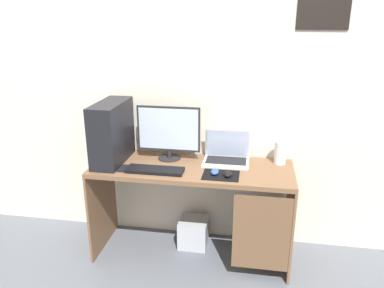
{
  "coord_description": "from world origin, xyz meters",
  "views": [
    {
      "loc": [
        0.44,
        -2.58,
        1.83
      ],
      "look_at": [
        0.0,
        0.0,
        0.94
      ],
      "focal_mm": 35.03,
      "sensor_mm": 36.0,
      "label": 1
    }
  ],
  "objects_px": {
    "speaker": "(280,153)",
    "monitor": "(169,132)",
    "mouse_right": "(228,174)",
    "subwoofer": "(193,232)",
    "mouse_left": "(215,172)",
    "pc_tower": "(112,132)",
    "keyboard": "(155,170)",
    "laptop": "(226,155)",
    "cell_phone": "(124,168)"
  },
  "relations": [
    {
      "from": "speaker",
      "to": "mouse_right",
      "type": "xyz_separation_m",
      "value": [
        -0.38,
        -0.32,
        -0.07
      ]
    },
    {
      "from": "laptop",
      "to": "subwoofer",
      "type": "relative_size",
      "value": 1.51
    },
    {
      "from": "laptop",
      "to": "subwoofer",
      "type": "height_order",
      "value": "laptop"
    },
    {
      "from": "laptop",
      "to": "mouse_right",
      "type": "height_order",
      "value": "laptop"
    },
    {
      "from": "mouse_right",
      "to": "subwoofer",
      "type": "relative_size",
      "value": 0.41
    },
    {
      "from": "keyboard",
      "to": "subwoofer",
      "type": "height_order",
      "value": "keyboard"
    },
    {
      "from": "laptop",
      "to": "speaker",
      "type": "distance_m",
      "value": 0.41
    },
    {
      "from": "speaker",
      "to": "mouse_left",
      "type": "xyz_separation_m",
      "value": [
        -0.47,
        -0.3,
        -0.07
      ]
    },
    {
      "from": "monitor",
      "to": "mouse_right",
      "type": "bearing_deg",
      "value": -29.27
    },
    {
      "from": "pc_tower",
      "to": "mouse_left",
      "type": "height_order",
      "value": "pc_tower"
    },
    {
      "from": "mouse_left",
      "to": "cell_phone",
      "type": "height_order",
      "value": "mouse_left"
    },
    {
      "from": "laptop",
      "to": "monitor",
      "type": "bearing_deg",
      "value": -176.85
    },
    {
      "from": "subwoofer",
      "to": "speaker",
      "type": "bearing_deg",
      "value": 5.28
    },
    {
      "from": "speaker",
      "to": "subwoofer",
      "type": "distance_m",
      "value": 0.99
    },
    {
      "from": "pc_tower",
      "to": "cell_phone",
      "type": "relative_size",
      "value": 3.81
    },
    {
      "from": "speaker",
      "to": "mouse_right",
      "type": "bearing_deg",
      "value": -139.37
    },
    {
      "from": "pc_tower",
      "to": "speaker",
      "type": "relative_size",
      "value": 2.77
    },
    {
      "from": "laptop",
      "to": "speaker",
      "type": "height_order",
      "value": "laptop"
    },
    {
      "from": "monitor",
      "to": "speaker",
      "type": "relative_size",
      "value": 2.78
    },
    {
      "from": "speaker",
      "to": "monitor",
      "type": "bearing_deg",
      "value": -176.77
    },
    {
      "from": "monitor",
      "to": "laptop",
      "type": "relative_size",
      "value": 1.41
    },
    {
      "from": "pc_tower",
      "to": "mouse_left",
      "type": "xyz_separation_m",
      "value": [
        0.81,
        -0.14,
        -0.21
      ]
    },
    {
      "from": "speaker",
      "to": "cell_phone",
      "type": "distance_m",
      "value": 1.19
    },
    {
      "from": "laptop",
      "to": "mouse_right",
      "type": "xyz_separation_m",
      "value": [
        0.03,
        -0.3,
        -0.03
      ]
    },
    {
      "from": "speaker",
      "to": "mouse_left",
      "type": "relative_size",
      "value": 1.86
    },
    {
      "from": "pc_tower",
      "to": "subwoofer",
      "type": "bearing_deg",
      "value": 8.89
    },
    {
      "from": "speaker",
      "to": "cell_phone",
      "type": "bearing_deg",
      "value": -164.98
    },
    {
      "from": "laptop",
      "to": "mouse_right",
      "type": "bearing_deg",
      "value": -83.32
    },
    {
      "from": "laptop",
      "to": "speaker",
      "type": "bearing_deg",
      "value": 3.32
    },
    {
      "from": "speaker",
      "to": "mouse_left",
      "type": "distance_m",
      "value": 0.56
    },
    {
      "from": "pc_tower",
      "to": "mouse_right",
      "type": "distance_m",
      "value": 0.95
    },
    {
      "from": "keyboard",
      "to": "subwoofer",
      "type": "xyz_separation_m",
      "value": [
        0.24,
        0.26,
        -0.65
      ]
    },
    {
      "from": "mouse_left",
      "to": "pc_tower",
      "type": "bearing_deg",
      "value": 170.33
    },
    {
      "from": "speaker",
      "to": "mouse_right",
      "type": "distance_m",
      "value": 0.5
    },
    {
      "from": "monitor",
      "to": "keyboard",
      "type": "xyz_separation_m",
      "value": [
        -0.04,
        -0.27,
        -0.21
      ]
    },
    {
      "from": "laptop",
      "to": "cell_phone",
      "type": "distance_m",
      "value": 0.79
    },
    {
      "from": "monitor",
      "to": "keyboard",
      "type": "bearing_deg",
      "value": -99.33
    },
    {
      "from": "laptop",
      "to": "mouse_left",
      "type": "relative_size",
      "value": 3.66
    },
    {
      "from": "mouse_left",
      "to": "keyboard",
      "type": "bearing_deg",
      "value": -177.38
    },
    {
      "from": "speaker",
      "to": "subwoofer",
      "type": "bearing_deg",
      "value": -174.72
    },
    {
      "from": "monitor",
      "to": "speaker",
      "type": "bearing_deg",
      "value": 3.23
    },
    {
      "from": "mouse_right",
      "to": "speaker",
      "type": "bearing_deg",
      "value": 40.63
    },
    {
      "from": "pc_tower",
      "to": "speaker",
      "type": "xyz_separation_m",
      "value": [
        1.28,
        0.16,
        -0.14
      ]
    },
    {
      "from": "pc_tower",
      "to": "cell_phone",
      "type": "bearing_deg",
      "value": -47.4
    },
    {
      "from": "pc_tower",
      "to": "monitor",
      "type": "relative_size",
      "value": 1.0
    },
    {
      "from": "monitor",
      "to": "mouse_right",
      "type": "relative_size",
      "value": 5.17
    },
    {
      "from": "pc_tower",
      "to": "laptop",
      "type": "xyz_separation_m",
      "value": [
        0.87,
        0.13,
        -0.18
      ]
    },
    {
      "from": "mouse_left",
      "to": "subwoofer",
      "type": "bearing_deg",
      "value": 129.35
    },
    {
      "from": "keyboard",
      "to": "mouse_right",
      "type": "height_order",
      "value": "mouse_right"
    },
    {
      "from": "laptop",
      "to": "keyboard",
      "type": "xyz_separation_m",
      "value": [
        -0.5,
        -0.29,
        -0.04
      ]
    }
  ]
}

